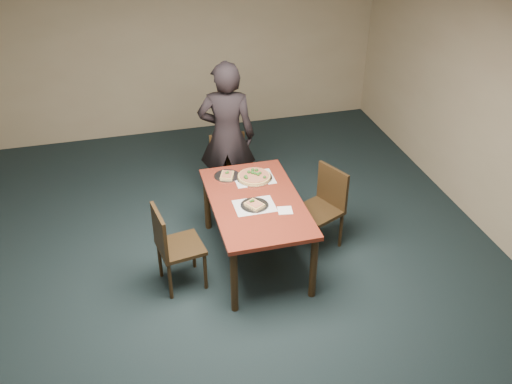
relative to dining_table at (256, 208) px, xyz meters
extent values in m
plane|color=black|center=(-0.35, -0.68, -0.66)|extent=(8.00, 8.00, 0.00)
plane|color=tan|center=(-0.35, 3.32, 0.74)|extent=(6.00, 0.00, 6.00)
plane|color=white|center=(-0.35, -0.68, 2.14)|extent=(8.00, 8.00, 0.00)
cube|color=#5F1D13|center=(0.00, 0.00, 0.07)|extent=(0.90, 1.50, 0.04)
cylinder|color=black|center=(-0.39, -0.69, -0.31)|extent=(0.07, 0.07, 0.70)
cylinder|color=black|center=(-0.39, 0.69, -0.31)|extent=(0.07, 0.07, 0.70)
cylinder|color=black|center=(0.39, -0.69, -0.31)|extent=(0.07, 0.07, 0.70)
cylinder|color=black|center=(0.39, 0.69, -0.31)|extent=(0.07, 0.07, 0.70)
cube|color=black|center=(-0.03, 1.03, -0.21)|extent=(0.43, 0.43, 0.04)
cylinder|color=black|center=(-0.21, 0.85, -0.44)|extent=(0.04, 0.04, 0.43)
cylinder|color=black|center=(-0.21, 1.21, -0.44)|extent=(0.04, 0.04, 0.43)
cylinder|color=black|center=(0.15, 0.85, -0.44)|extent=(0.04, 0.04, 0.43)
cylinder|color=black|center=(0.15, 1.21, -0.44)|extent=(0.04, 0.04, 0.43)
cube|color=black|center=(-0.03, 1.22, 0.03)|extent=(0.42, 0.04, 0.44)
cube|color=black|center=(-0.81, -0.17, -0.21)|extent=(0.48, 0.48, 0.04)
cylinder|color=black|center=(-0.60, -0.32, -0.44)|extent=(0.04, 0.04, 0.43)
cylinder|color=black|center=(-0.96, -0.38, -0.44)|extent=(0.04, 0.04, 0.43)
cylinder|color=black|center=(-0.66, 0.03, -0.44)|extent=(0.04, 0.04, 0.43)
cylinder|color=black|center=(-1.02, -0.02, -0.44)|extent=(0.04, 0.04, 0.43)
cube|color=black|center=(-1.00, -0.20, 0.03)|extent=(0.10, 0.42, 0.44)
cube|color=black|center=(0.71, 0.07, -0.21)|extent=(0.56, 0.56, 0.04)
cylinder|color=black|center=(0.47, 0.16, -0.44)|extent=(0.04, 0.04, 0.43)
cylinder|color=black|center=(0.80, 0.31, -0.44)|extent=(0.04, 0.04, 0.43)
cylinder|color=black|center=(0.62, -0.17, -0.44)|extent=(0.04, 0.04, 0.43)
cylinder|color=black|center=(0.95, -0.02, -0.44)|extent=(0.04, 0.04, 0.43)
cube|color=black|center=(0.88, 0.15, 0.03)|extent=(0.21, 0.40, 0.44)
imported|color=black|center=(-0.05, 1.16, 0.25)|extent=(0.75, 0.59, 1.81)
cube|color=white|center=(0.09, 0.42, 0.09)|extent=(0.42, 0.32, 0.00)
cube|color=white|center=(-0.04, -0.09, 0.09)|extent=(0.40, 0.30, 0.00)
cylinder|color=silver|center=(0.09, 0.42, 0.10)|extent=(0.39, 0.39, 0.01)
cylinder|color=tan|center=(0.09, 0.42, 0.12)|extent=(0.35, 0.35, 0.02)
cylinder|color=tan|center=(0.09, 0.42, 0.13)|extent=(0.31, 0.31, 0.01)
sphere|color=#1D4916|center=(0.14, 0.49, 0.14)|extent=(0.04, 0.04, 0.04)
sphere|color=#1D4916|center=(0.10, 0.43, 0.14)|extent=(0.03, 0.03, 0.03)
sphere|color=#1D4916|center=(0.13, 0.41, 0.14)|extent=(0.04, 0.04, 0.04)
sphere|color=#1D4916|center=(-0.01, 0.38, 0.15)|extent=(0.04, 0.04, 0.04)
sphere|color=#1D4916|center=(0.13, 0.40, 0.14)|extent=(0.03, 0.03, 0.03)
sphere|color=#1D4916|center=(0.10, 0.51, 0.15)|extent=(0.04, 0.04, 0.04)
sphere|color=#1D4916|center=(-0.01, 0.36, 0.14)|extent=(0.03, 0.03, 0.03)
sphere|color=#1D4916|center=(0.04, 0.48, 0.15)|extent=(0.04, 0.04, 0.04)
sphere|color=#1D4916|center=(0.08, 0.46, 0.15)|extent=(0.04, 0.04, 0.04)
sphere|color=#1D4916|center=(0.08, 0.45, 0.14)|extent=(0.04, 0.04, 0.04)
sphere|color=#1D4916|center=(0.18, 0.33, 0.14)|extent=(0.03, 0.03, 0.03)
sphere|color=#1D4916|center=(0.16, 0.43, 0.14)|extent=(0.03, 0.03, 0.03)
cylinder|color=silver|center=(-0.04, -0.09, 0.10)|extent=(0.28, 0.28, 0.01)
cube|color=tan|center=(-0.04, -0.09, 0.11)|extent=(0.20, 0.21, 0.02)
cube|color=tan|center=(-0.04, -0.09, 0.12)|extent=(0.16, 0.17, 0.01)
sphere|color=#1D4916|center=(-0.07, -0.06, 0.13)|extent=(0.03, 0.03, 0.03)
sphere|color=#1D4916|center=(-0.05, -0.06, 0.14)|extent=(0.03, 0.03, 0.03)
cylinder|color=silver|center=(-0.18, 0.53, 0.10)|extent=(0.28, 0.28, 0.01)
cube|color=tan|center=(-0.18, 0.53, 0.11)|extent=(0.18, 0.21, 0.02)
cube|color=tan|center=(-0.18, 0.53, 0.12)|extent=(0.14, 0.17, 0.01)
sphere|color=#1D4916|center=(-0.19, 0.54, 0.13)|extent=(0.03, 0.03, 0.03)
sphere|color=#1D4916|center=(-0.17, 0.54, 0.13)|extent=(0.03, 0.03, 0.03)
cube|color=white|center=(0.23, -0.25, 0.09)|extent=(0.16, 0.16, 0.01)
camera|label=1|loc=(-1.21, -4.63, 3.25)|focal=40.00mm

